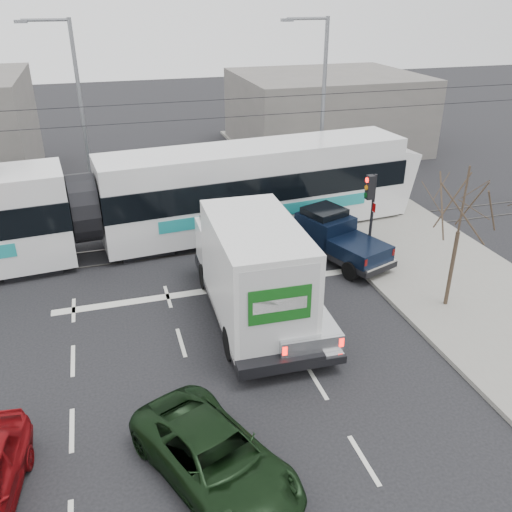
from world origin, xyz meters
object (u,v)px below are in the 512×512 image
object	(u,v)px
navy_pickup	(334,236)
green_car	(215,457)
traffic_signal	(370,200)
tram	(82,210)
silver_pickup	(284,295)
street_lamp_near	(320,102)
street_lamp_far	(77,107)
box_truck	(251,271)
bare_tree	(463,207)

from	to	relation	value
navy_pickup	green_car	xyz separation A→B (m)	(-7.20, -9.80, -0.34)
navy_pickup	green_car	bearing A→B (deg)	-146.31
traffic_signal	green_car	world-z (taller)	traffic_signal
tram	silver_pickup	xyz separation A→B (m)	(6.20, -7.04, -1.08)
silver_pickup	navy_pickup	bearing A→B (deg)	50.71
tram	green_car	distance (m)	13.15
street_lamp_near	navy_pickup	size ratio (longest dim) A/B	1.78
street_lamp_far	silver_pickup	bearing A→B (deg)	-64.81
navy_pickup	traffic_signal	bearing A→B (deg)	-56.31
street_lamp_far	tram	distance (m)	6.45
street_lamp_near	box_truck	distance (m)	12.57
silver_pickup	tram	bearing A→B (deg)	133.74
navy_pickup	street_lamp_near	bearing A→B (deg)	54.04
street_lamp_far	navy_pickup	distance (m)	13.59
bare_tree	street_lamp_far	world-z (taller)	street_lamp_far
street_lamp_near	street_lamp_far	xyz separation A→B (m)	(-11.50, 2.00, 0.00)
traffic_signal	street_lamp_far	bearing A→B (deg)	138.28
navy_pickup	green_car	distance (m)	12.17
traffic_signal	bare_tree	bearing A→B (deg)	-74.24
traffic_signal	navy_pickup	distance (m)	2.20
street_lamp_far	silver_pickup	distance (m)	14.67
street_lamp_near	tram	xyz separation A→B (m)	(-11.71, -3.70, -3.01)
tram	bare_tree	bearing A→B (deg)	-38.45
traffic_signal	silver_pickup	distance (m)	5.93
tram	navy_pickup	xyz separation A→B (m)	(9.79, -3.01, -1.11)
traffic_signal	silver_pickup	xyz separation A→B (m)	(-4.66, -3.24, -1.72)
tram	silver_pickup	distance (m)	9.45
silver_pickup	navy_pickup	xyz separation A→B (m)	(3.59, 4.03, -0.03)
street_lamp_near	green_car	distance (m)	19.39
box_truck	green_car	distance (m)	6.89
street_lamp_far	street_lamp_near	bearing A→B (deg)	-9.87
box_truck	green_car	world-z (taller)	box_truck
tram	box_truck	size ratio (longest dim) A/B	3.87
bare_tree	street_lamp_near	distance (m)	11.58
tram	silver_pickup	size ratio (longest dim) A/B	5.09
green_car	navy_pickup	bearing A→B (deg)	30.78
bare_tree	navy_pickup	size ratio (longest dim) A/B	0.99
bare_tree	tram	world-z (taller)	tram
bare_tree	green_car	xyz separation A→B (m)	(-9.41, -5.01, -3.14)
box_truck	green_car	bearing A→B (deg)	-111.32
silver_pickup	navy_pickup	distance (m)	5.40
street_lamp_near	green_car	xyz separation A→B (m)	(-9.12, -16.51, -4.46)
tram	box_truck	xyz separation A→B (m)	(5.22, -6.55, -0.26)
tram	street_lamp_far	bearing A→B (deg)	82.48
silver_pickup	green_car	size ratio (longest dim) A/B	1.23
traffic_signal	street_lamp_near	distance (m)	7.91
traffic_signal	box_truck	size ratio (longest dim) A/B	0.48
traffic_signal	street_lamp_near	world-z (taller)	street_lamp_near
traffic_signal	navy_pickup	bearing A→B (deg)	143.68
street_lamp_far	navy_pickup	bearing A→B (deg)	-42.28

